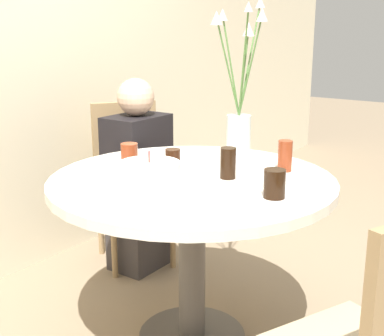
% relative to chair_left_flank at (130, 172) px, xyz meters
% --- Properties ---
extents(dining_table, '(1.17, 1.17, 0.75)m').
position_rel_chair_left_flank_xyz_m(dining_table, '(-0.52, -0.81, 0.10)').
color(dining_table, silver).
rests_on(dining_table, ground_plane).
extents(chair_left_flank, '(0.55, 0.55, 0.92)m').
position_rel_chair_left_flank_xyz_m(chair_left_flank, '(0.00, 0.00, 0.00)').
color(chair_left_flank, tan).
rests_on(chair_left_flank, ground_plane).
extents(birthday_cake, '(0.24, 0.24, 0.14)m').
position_rel_chair_left_flank_xyz_m(birthday_cake, '(-0.71, -0.75, 0.28)').
color(birthday_cake, white).
rests_on(birthday_cake, dining_table).
extents(flower_vase, '(0.33, 0.25, 0.73)m').
position_rel_chair_left_flank_xyz_m(flower_vase, '(-0.07, -0.76, 0.47)').
color(flower_vase, silver).
rests_on(flower_vase, dining_table).
extents(side_plate, '(0.18, 0.18, 0.01)m').
position_rel_chair_left_flank_xyz_m(side_plate, '(-0.39, -1.13, 0.23)').
color(side_plate, silver).
rests_on(side_plate, dining_table).
extents(drink_glass_0, '(0.07, 0.07, 0.12)m').
position_rel_chair_left_flank_xyz_m(drink_glass_0, '(-0.58, -0.53, 0.29)').
color(drink_glass_0, maroon).
rests_on(drink_glass_0, dining_table).
extents(drink_glass_1, '(0.06, 0.06, 0.13)m').
position_rel_chair_left_flank_xyz_m(drink_glass_1, '(-0.21, -1.08, 0.29)').
color(drink_glass_1, maroon).
rests_on(drink_glass_1, dining_table).
extents(drink_glass_2, '(0.06, 0.06, 0.13)m').
position_rel_chair_left_flank_xyz_m(drink_glass_2, '(-0.45, -0.94, 0.29)').
color(drink_glass_2, black).
rests_on(drink_glass_2, dining_table).
extents(drink_glass_3, '(0.06, 0.06, 0.11)m').
position_rel_chair_left_flank_xyz_m(drink_glass_3, '(-0.53, -0.72, 0.28)').
color(drink_glass_3, '#33190C').
rests_on(drink_glass_3, dining_table).
extents(drink_glass_4, '(0.08, 0.08, 0.10)m').
position_rel_chair_left_flank_xyz_m(drink_glass_4, '(-0.56, -1.21, 0.28)').
color(drink_glass_4, black).
rests_on(drink_glass_4, dining_table).
extents(person_boy, '(0.34, 0.24, 1.08)m').
position_rel_chair_left_flank_xyz_m(person_boy, '(-0.09, -0.13, -0.01)').
color(person_boy, '#383333').
rests_on(person_boy, ground_plane).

